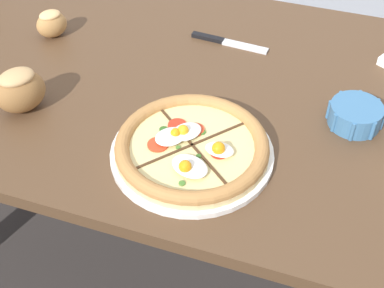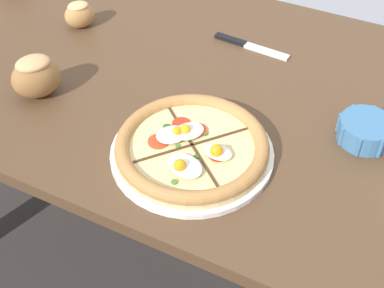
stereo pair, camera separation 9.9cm
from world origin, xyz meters
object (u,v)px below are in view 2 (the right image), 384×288
(ramekin_bowl, at_px, (366,130))
(bread_piece_far, at_px, (36,76))
(pizza, at_px, (192,148))
(knife_main, at_px, (250,46))
(bread_piece_mid, at_px, (79,14))
(dining_table, at_px, (207,114))

(ramekin_bowl, relative_size, bread_piece_far, 0.87)
(pizza, relative_size, knife_main, 1.61)
(pizza, bearing_deg, ramekin_bowl, 34.54)
(pizza, xyz_separation_m, knife_main, (-0.04, 0.39, -0.02))
(bread_piece_mid, bearing_deg, pizza, -32.02)
(bread_piece_mid, distance_m, bread_piece_far, 0.28)
(bread_piece_mid, relative_size, bread_piece_far, 0.72)
(ramekin_bowl, relative_size, knife_main, 0.59)
(ramekin_bowl, bearing_deg, dining_table, 175.88)
(pizza, bearing_deg, dining_table, 107.96)
(pizza, distance_m, ramekin_bowl, 0.34)
(bread_piece_mid, bearing_deg, bread_piece_far, -72.99)
(pizza, xyz_separation_m, ramekin_bowl, (0.28, 0.19, 0.00))
(dining_table, bearing_deg, ramekin_bowl, -4.12)
(bread_piece_mid, height_order, bread_piece_far, bread_piece_far)
(ramekin_bowl, bearing_deg, bread_piece_far, -165.19)
(bread_piece_far, bearing_deg, bread_piece_mid, 107.01)
(pizza, distance_m, bread_piece_far, 0.38)
(pizza, height_order, bread_piece_mid, bread_piece_mid)
(bread_piece_far, relative_size, knife_main, 0.68)
(pizza, relative_size, bread_piece_mid, 3.33)
(pizza, bearing_deg, knife_main, 95.88)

